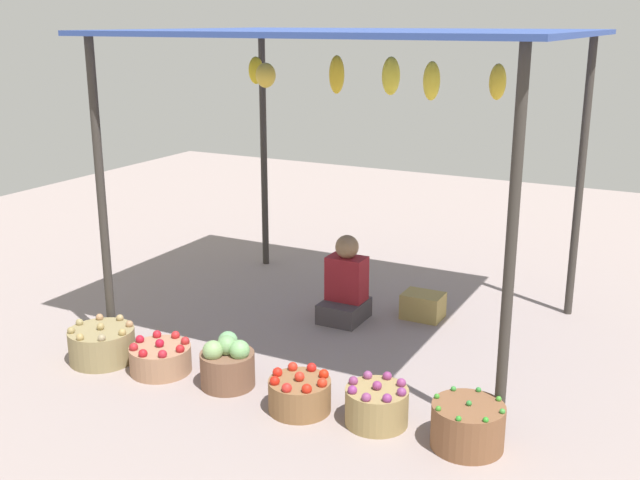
{
  "coord_description": "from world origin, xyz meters",
  "views": [
    {
      "loc": [
        2.64,
        -5.66,
        2.59
      ],
      "look_at": [
        0.0,
        -0.6,
        0.95
      ],
      "focal_mm": 42.9,
      "sensor_mm": 36.0,
      "label": 1
    }
  ],
  "objects_px": {
    "basket_cabbages": "(227,364)",
    "basket_red_apples": "(161,358)",
    "basket_purple_onions": "(377,405)",
    "basket_green_chilies": "(468,426)",
    "wooden_crate_near_vendor": "(423,306)",
    "vendor_person": "(346,288)",
    "basket_red_tomatoes": "(300,394)",
    "basket_potatoes": "(102,344)"
  },
  "relations": [
    {
      "from": "basket_green_chilies",
      "to": "basket_purple_onions",
      "type": "bearing_deg",
      "value": 179.94
    },
    {
      "from": "basket_cabbages",
      "to": "basket_potatoes",
      "type": "bearing_deg",
      "value": -175.23
    },
    {
      "from": "basket_cabbages",
      "to": "wooden_crate_near_vendor",
      "type": "bearing_deg",
      "value": 67.28
    },
    {
      "from": "basket_red_tomatoes",
      "to": "wooden_crate_near_vendor",
      "type": "height_order",
      "value": "basket_red_tomatoes"
    },
    {
      "from": "basket_red_apples",
      "to": "wooden_crate_near_vendor",
      "type": "bearing_deg",
      "value": 54.6
    },
    {
      "from": "basket_red_apples",
      "to": "basket_potatoes",
      "type": "bearing_deg",
      "value": -174.05
    },
    {
      "from": "vendor_person",
      "to": "basket_cabbages",
      "type": "height_order",
      "value": "vendor_person"
    },
    {
      "from": "vendor_person",
      "to": "basket_potatoes",
      "type": "distance_m",
      "value": 2.14
    },
    {
      "from": "basket_red_apples",
      "to": "basket_purple_onions",
      "type": "distance_m",
      "value": 1.78
    },
    {
      "from": "vendor_person",
      "to": "wooden_crate_near_vendor",
      "type": "bearing_deg",
      "value": 29.9
    },
    {
      "from": "basket_red_apples",
      "to": "wooden_crate_near_vendor",
      "type": "xyz_separation_m",
      "value": [
        1.4,
        1.97,
        0.01
      ]
    },
    {
      "from": "vendor_person",
      "to": "basket_red_tomatoes",
      "type": "height_order",
      "value": "vendor_person"
    },
    {
      "from": "vendor_person",
      "to": "basket_cabbages",
      "type": "distance_m",
      "value": 1.6
    },
    {
      "from": "basket_green_chilies",
      "to": "wooden_crate_near_vendor",
      "type": "relative_size",
      "value": 1.3
    },
    {
      "from": "vendor_person",
      "to": "basket_red_apples",
      "type": "bearing_deg",
      "value": -116.03
    },
    {
      "from": "vendor_person",
      "to": "basket_green_chilies",
      "type": "height_order",
      "value": "vendor_person"
    },
    {
      "from": "basket_potatoes",
      "to": "wooden_crate_near_vendor",
      "type": "bearing_deg",
      "value": 46.3
    },
    {
      "from": "basket_red_apples",
      "to": "basket_cabbages",
      "type": "relative_size",
      "value": 1.17
    },
    {
      "from": "basket_cabbages",
      "to": "basket_purple_onions",
      "type": "xyz_separation_m",
      "value": [
        1.19,
        0.0,
        -0.04
      ]
    },
    {
      "from": "wooden_crate_near_vendor",
      "to": "basket_red_apples",
      "type": "bearing_deg",
      "value": -125.4
    },
    {
      "from": "basket_cabbages",
      "to": "basket_purple_onions",
      "type": "height_order",
      "value": "basket_cabbages"
    },
    {
      "from": "basket_purple_onions",
      "to": "basket_cabbages",
      "type": "bearing_deg",
      "value": -179.98
    },
    {
      "from": "basket_potatoes",
      "to": "basket_red_tomatoes",
      "type": "height_order",
      "value": "basket_potatoes"
    },
    {
      "from": "basket_purple_onions",
      "to": "wooden_crate_near_vendor",
      "type": "bearing_deg",
      "value": 101.22
    },
    {
      "from": "basket_red_apples",
      "to": "basket_cabbages",
      "type": "bearing_deg",
      "value": 3.71
    },
    {
      "from": "basket_green_chilies",
      "to": "vendor_person",
      "type": "bearing_deg",
      "value": 135.58
    },
    {
      "from": "basket_potatoes",
      "to": "basket_purple_onions",
      "type": "bearing_deg",
      "value": 2.34
    },
    {
      "from": "vendor_person",
      "to": "basket_red_tomatoes",
      "type": "relative_size",
      "value": 1.8
    },
    {
      "from": "basket_green_chilies",
      "to": "basket_potatoes",
      "type": "bearing_deg",
      "value": -178.17
    },
    {
      "from": "basket_cabbages",
      "to": "basket_red_apples",
      "type": "bearing_deg",
      "value": -176.29
    },
    {
      "from": "wooden_crate_near_vendor",
      "to": "basket_green_chilies",
      "type": "bearing_deg",
      "value": -62.51
    },
    {
      "from": "basket_red_tomatoes",
      "to": "vendor_person",
      "type": "bearing_deg",
      "value": 105.14
    },
    {
      "from": "basket_cabbages",
      "to": "vendor_person",
      "type": "bearing_deg",
      "value": 82.79
    },
    {
      "from": "basket_red_apples",
      "to": "basket_green_chilies",
      "type": "bearing_deg",
      "value": 0.91
    },
    {
      "from": "basket_cabbages",
      "to": "basket_purple_onions",
      "type": "relative_size",
      "value": 0.95
    },
    {
      "from": "basket_red_tomatoes",
      "to": "basket_purple_onions",
      "type": "height_order",
      "value": "basket_purple_onions"
    },
    {
      "from": "basket_potatoes",
      "to": "basket_red_apples",
      "type": "height_order",
      "value": "basket_potatoes"
    },
    {
      "from": "basket_red_apples",
      "to": "wooden_crate_near_vendor",
      "type": "height_order",
      "value": "basket_red_apples"
    },
    {
      "from": "basket_red_apples",
      "to": "basket_red_tomatoes",
      "type": "height_order",
      "value": "basket_red_tomatoes"
    },
    {
      "from": "basket_purple_onions",
      "to": "basket_red_tomatoes",
      "type": "bearing_deg",
      "value": -171.81
    },
    {
      "from": "basket_red_apples",
      "to": "basket_purple_onions",
      "type": "height_order",
      "value": "basket_purple_onions"
    },
    {
      "from": "basket_green_chilies",
      "to": "wooden_crate_near_vendor",
      "type": "bearing_deg",
      "value": 117.49
    }
  ]
}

